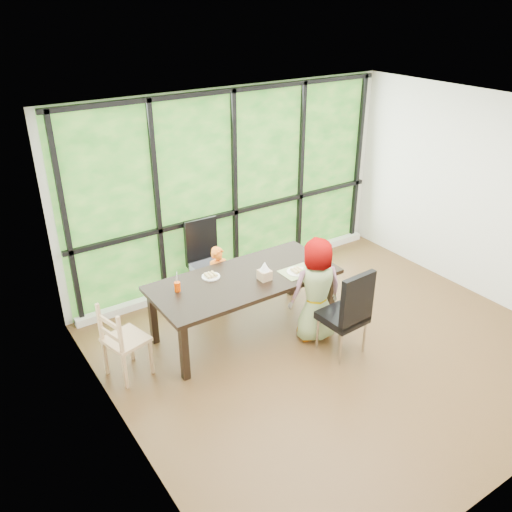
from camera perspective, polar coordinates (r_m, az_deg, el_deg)
name	(u,v)px	position (r m, az deg, el deg)	size (l,w,h in m)	color
ground	(335,348)	(6.42, 8.43, -9.78)	(5.00, 5.00, 0.00)	black
back_wall	(233,187)	(7.40, -2.53, 7.40)	(5.00, 5.00, 0.00)	silver
foliage_backdrop	(233,187)	(7.38, -2.45, 7.36)	(4.80, 0.02, 2.65)	#154B15
window_mullions	(235,188)	(7.35, -2.28, 7.28)	(4.80, 0.06, 2.65)	black
window_sill	(238,273)	(7.85, -1.96, -1.80)	(4.80, 0.12, 0.10)	silver
dining_table	(245,305)	(6.45, -1.24, -5.26)	(2.24, 1.00, 0.75)	black
chair_window_leather	(208,261)	(7.14, -5.16, -0.52)	(0.46, 0.46, 1.08)	black
chair_interior_leather	(343,311)	(6.11, 9.29, -5.84)	(0.46, 0.46, 1.08)	black
chair_end_beech	(126,339)	(5.90, -13.78, -8.69)	(0.42, 0.40, 0.90)	#A17754
child_toddler	(219,279)	(6.86, -3.96, -2.50)	(0.33, 0.22, 0.90)	orange
child_older	(318,289)	(6.27, 6.63, -3.58)	(0.63, 0.41, 1.29)	slate
placemat	(298,272)	(6.41, 4.50, -1.68)	(0.41, 0.30, 0.01)	tan
plate_far	(211,277)	(6.29, -4.86, -2.21)	(0.22, 0.22, 0.01)	white
plate_near	(297,272)	(6.39, 4.45, -1.70)	(0.25, 0.25, 0.02)	white
orange_cup	(177,287)	(6.03, -8.43, -3.27)	(0.07, 0.07, 0.11)	#DD3D00
green_cup	(321,263)	(6.50, 6.94, -0.77)	(0.08, 0.08, 0.12)	#51B730
white_mug	(311,252)	(6.83, 5.94, 0.47)	(0.08, 0.08, 0.08)	white
tissue_box	(265,275)	(6.20, 0.93, -2.04)	(0.14, 0.14, 0.12)	tan
crepe_rolls_far	(211,275)	(6.28, -4.87, -2.02)	(0.15, 0.12, 0.04)	tan
crepe_rolls_near	(297,270)	(6.38, 4.45, -1.50)	(0.15, 0.12, 0.04)	tan
straw_white	(177,279)	(5.99, -8.49, -2.47)	(0.01, 0.01, 0.20)	white
straw_pink	(321,256)	(6.46, 6.99, 0.02)	(0.01, 0.01, 0.20)	pink
tissue	(265,266)	(6.15, 0.94, -1.11)	(0.12, 0.12, 0.11)	white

